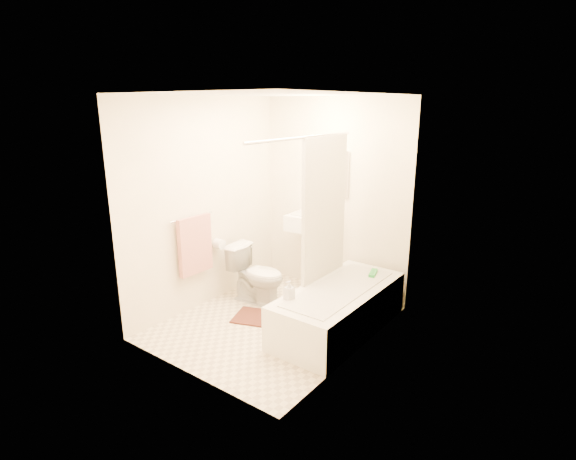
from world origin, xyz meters
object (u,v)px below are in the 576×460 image
Objects in this scene: sink at (311,249)px; bath_mat at (259,317)px; bathtub at (339,309)px; toilet at (257,275)px; soap_bottle at (289,290)px.

bath_mat is at bearing -92.01° from sink.
sink is 0.64× the size of bathtub.
toilet reaches higher than bath_mat.
sink is 1.95× the size of bath_mat.
bath_mat is at bearing 160.02° from soap_bottle.
toilet reaches higher than soap_bottle.
sink is 1.20m from bathtub.
sink is 5.66× the size of soap_bottle.
toilet is 3.70× the size of soap_bottle.
bathtub is 0.67m from soap_bottle.
sink reaches higher than soap_bottle.
toilet is 0.56m from bath_mat.
toilet is 1.27× the size of bath_mat.
toilet is 1.06m from soap_bottle.
sink is at bearing 91.37° from bath_mat.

